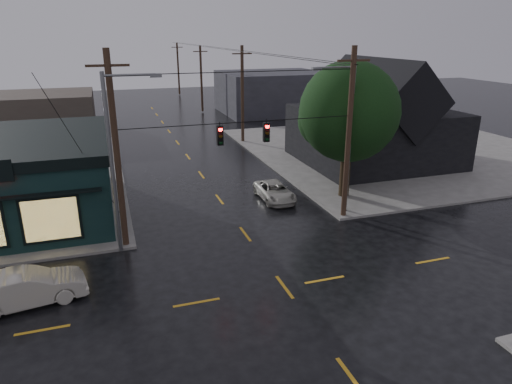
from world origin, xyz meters
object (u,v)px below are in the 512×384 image
object	(u,v)px
corner_tree	(349,112)
sedan_cream	(27,288)
utility_pole_nw	(126,246)
utility_pole_ne	(343,217)
suv_silver	(275,191)

from	to	relation	value
corner_tree	sedan_cream	world-z (taller)	corner_tree
utility_pole_nw	sedan_cream	size ratio (longest dim) A/B	2.20
utility_pole_ne	suv_silver	xyz separation A→B (m)	(-2.93, 4.28, 0.59)
corner_tree	sedan_cream	distance (m)	21.05
suv_silver	utility_pole_nw	bearing A→B (deg)	-156.90
sedan_cream	suv_silver	bearing A→B (deg)	-68.48
corner_tree	sedan_cream	xyz separation A→B (m)	(-18.94, -7.60, -5.15)
corner_tree	utility_pole_nw	size ratio (longest dim) A/B	0.89
utility_pole_nw	utility_pole_ne	xyz separation A→B (m)	(13.00, 0.00, 0.00)
utility_pole_nw	sedan_cream	world-z (taller)	utility_pole_nw
corner_tree	suv_silver	world-z (taller)	corner_tree
utility_pole_nw	sedan_cream	bearing A→B (deg)	-133.61
utility_pole_ne	sedan_cream	distance (m)	17.74
sedan_cream	suv_silver	world-z (taller)	sedan_cream
corner_tree	utility_pole_nw	world-z (taller)	corner_tree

